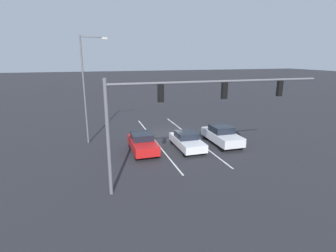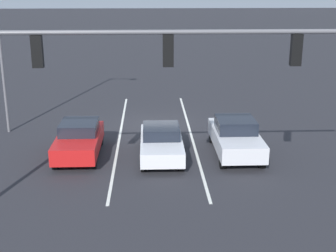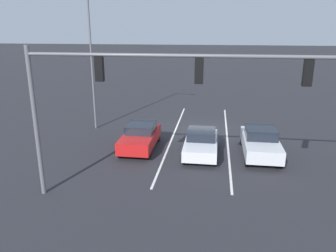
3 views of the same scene
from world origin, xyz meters
The scene contains 8 objects.
ground_plane centered at (0.00, 0.00, 0.00)m, with size 240.00×240.00×0.00m, color #28282D.
lane_stripe_left_divider centered at (-1.82, 1.84, 0.01)m, with size 0.12×15.69×0.01m, color silver.
lane_stripe_center_divider centered at (1.82, 1.84, 0.01)m, with size 0.12×15.69×0.01m, color silver.
car_silver_leftlane_front centered at (-3.57, 4.71, 0.83)m, with size 1.92×4.52×1.64m.
car_white_midlane_front centered at (-0.21, 4.98, 0.72)m, with size 1.82×4.27×1.41m.
car_red_rightlane_front centered at (3.47, 4.61, 0.77)m, with size 1.85×4.16×1.51m.
traffic_signal_gantry centered at (2.01, 10.67, 4.96)m, with size 13.22×0.37×6.43m.
street_lamp_right_shoulder centered at (7.43, 0.93, 5.27)m, with size 2.23×0.24×9.19m.
Camera 3 is at (-0.88, 22.89, 7.09)m, focal length 35.00 mm.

